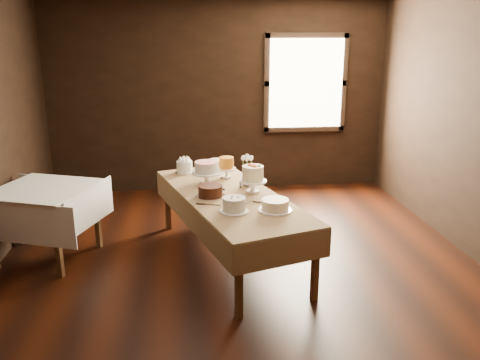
% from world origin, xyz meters
% --- Properties ---
extents(floor, '(5.00, 6.00, 0.01)m').
position_xyz_m(floor, '(0.00, 0.00, 0.00)').
color(floor, black).
rests_on(floor, ground).
extents(wall_back, '(5.00, 0.02, 2.80)m').
position_xyz_m(wall_back, '(0.00, 3.00, 1.40)').
color(wall_back, black).
rests_on(wall_back, ground).
extents(wall_front, '(5.00, 0.02, 2.80)m').
position_xyz_m(wall_front, '(0.00, -3.00, 1.40)').
color(wall_front, black).
rests_on(wall_front, ground).
extents(window, '(1.10, 0.05, 1.30)m').
position_xyz_m(window, '(1.30, 2.94, 1.60)').
color(window, '#FFEABF').
rests_on(window, wall_back).
extents(display_table, '(1.57, 2.51, 0.73)m').
position_xyz_m(display_table, '(-0.08, 0.44, 0.67)').
color(display_table, '#412813').
rests_on(display_table, ground).
extents(side_table, '(1.19, 1.19, 0.78)m').
position_xyz_m(side_table, '(-2.00, 0.70, 0.69)').
color(side_table, '#412813').
rests_on(side_table, ground).
extents(cake_meringue, '(0.22, 0.22, 0.14)m').
position_xyz_m(cake_meringue, '(-0.54, 1.32, 0.79)').
color(cake_meringue, silver).
rests_on(cake_meringue, display_table).
extents(cake_speckled, '(0.26, 0.26, 0.12)m').
position_xyz_m(cake_speckled, '(-0.14, 1.44, 0.78)').
color(cake_speckled, white).
rests_on(cake_speckled, display_table).
extents(cake_lattice, '(0.32, 0.32, 0.24)m').
position_xyz_m(cake_lattice, '(-0.30, 0.89, 0.83)').
color(cake_lattice, white).
rests_on(cake_lattice, display_table).
extents(cake_caramel, '(0.22, 0.22, 0.25)m').
position_xyz_m(cake_caramel, '(-0.06, 1.07, 0.83)').
color(cake_caramel, white).
rests_on(cake_caramel, display_table).
extents(cake_chocolate, '(0.35, 0.35, 0.12)m').
position_xyz_m(cake_chocolate, '(-0.28, 0.40, 0.78)').
color(cake_chocolate, silver).
rests_on(cake_chocolate, display_table).
extents(cake_flowers, '(0.31, 0.31, 0.29)m').
position_xyz_m(cake_flowers, '(0.17, 0.50, 0.85)').
color(cake_flowers, white).
rests_on(cake_flowers, display_table).
extents(cake_swirl, '(0.27, 0.27, 0.14)m').
position_xyz_m(cake_swirl, '(-0.09, -0.07, 0.79)').
color(cake_swirl, white).
rests_on(cake_swirl, display_table).
extents(cake_cream, '(0.35, 0.35, 0.11)m').
position_xyz_m(cake_cream, '(0.30, -0.08, 0.78)').
color(cake_cream, white).
rests_on(cake_cream, display_table).
extents(cake_server_a, '(0.16, 0.21, 0.01)m').
position_xyz_m(cake_server_a, '(0.09, 0.20, 0.73)').
color(cake_server_a, silver).
rests_on(cake_server_a, display_table).
extents(cake_server_b, '(0.23, 0.12, 0.01)m').
position_xyz_m(cake_server_b, '(0.28, 0.11, 0.73)').
color(cake_server_b, silver).
rests_on(cake_server_b, display_table).
extents(cake_server_c, '(0.14, 0.22, 0.01)m').
position_xyz_m(cake_server_c, '(-0.20, 0.74, 0.73)').
color(cake_server_c, silver).
rests_on(cake_server_c, display_table).
extents(cake_server_d, '(0.06, 0.24, 0.01)m').
position_xyz_m(cake_server_d, '(0.08, 0.82, 0.73)').
color(cake_server_d, silver).
rests_on(cake_server_d, display_table).
extents(cake_server_e, '(0.24, 0.09, 0.01)m').
position_xyz_m(cake_server_e, '(-0.28, 0.13, 0.73)').
color(cake_server_e, silver).
rests_on(cake_server_e, display_table).
extents(flower_vase, '(0.18, 0.18, 0.13)m').
position_xyz_m(flower_vase, '(0.14, 0.73, 0.79)').
color(flower_vase, '#2D2823').
rests_on(flower_vase, display_table).
extents(flower_bouquet, '(0.14, 0.14, 0.20)m').
position_xyz_m(flower_bouquet, '(0.14, 0.73, 0.97)').
color(flower_bouquet, white).
rests_on(flower_bouquet, flower_vase).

